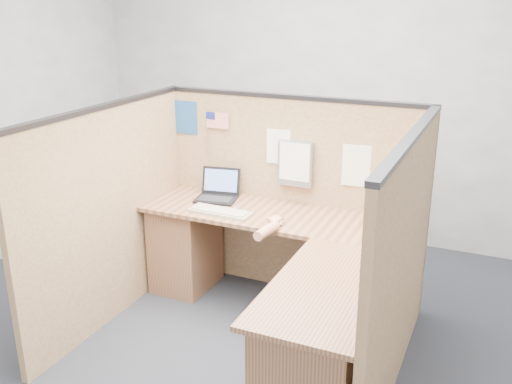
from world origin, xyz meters
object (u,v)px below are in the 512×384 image
at_px(l_desk, 277,285).
at_px(keyboard, 220,212).
at_px(mouse, 276,222).
at_px(laptop, 219,191).

bearing_deg(l_desk, keyboard, 156.80).
xyz_separation_m(l_desk, mouse, (-0.09, 0.19, 0.36)).
distance_m(keyboard, mouse, 0.45).
height_order(laptop, keyboard, laptop).
height_order(keyboard, mouse, mouse).
relative_size(l_desk, mouse, 19.69).
relative_size(laptop, keyboard, 0.72).
bearing_deg(keyboard, laptop, 120.46).
relative_size(l_desk, laptop, 5.79).
distance_m(l_desk, mouse, 0.42).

